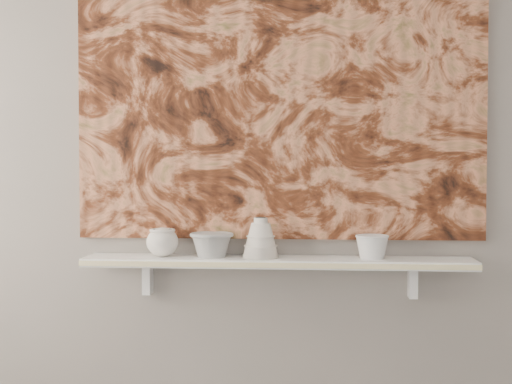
# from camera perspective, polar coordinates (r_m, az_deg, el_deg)

# --- Properties ---
(wall_back) EXTENTS (3.60, 0.00, 3.60)m
(wall_back) POSITION_cam_1_polar(r_m,az_deg,el_deg) (2.65, 1.83, 4.04)
(wall_back) COLOR gray
(wall_back) RESTS_ON floor
(shelf) EXTENTS (1.40, 0.18, 0.03)m
(shelf) POSITION_cam_1_polar(r_m,az_deg,el_deg) (2.57, 1.72, -5.61)
(shelf) COLOR white
(shelf) RESTS_ON wall_back
(shelf_stripe) EXTENTS (1.40, 0.01, 0.02)m
(shelf_stripe) POSITION_cam_1_polar(r_m,az_deg,el_deg) (2.48, 1.61, -5.90)
(shelf_stripe) COLOR beige
(shelf_stripe) RESTS_ON shelf
(bracket_left) EXTENTS (0.03, 0.06, 0.12)m
(bracket_left) POSITION_cam_1_polar(r_m,az_deg,el_deg) (2.72, -8.66, -6.82)
(bracket_left) COLOR white
(bracket_left) RESTS_ON wall_back
(bracket_right) EXTENTS (0.03, 0.06, 0.12)m
(bracket_right) POSITION_cam_1_polar(r_m,az_deg,el_deg) (2.67, 12.42, -7.00)
(bracket_right) COLOR white
(bracket_right) RESTS_ON wall_back
(painting) EXTENTS (1.50, 0.02, 1.10)m
(painting) POSITION_cam_1_polar(r_m,az_deg,el_deg) (2.65, 1.82, 8.16)
(painting) COLOR #5E2B16
(painting) RESTS_ON wall_back
(house_motif) EXTENTS (0.09, 0.00, 0.08)m
(house_motif) POSITION_cam_1_polar(r_m,az_deg,el_deg) (2.64, 11.62, 1.44)
(house_motif) COLOR black
(house_motif) RESTS_ON painting
(bowl_grey) EXTENTS (0.19, 0.19, 0.09)m
(bowl_grey) POSITION_cam_1_polar(r_m,az_deg,el_deg) (2.59, -3.56, -4.21)
(bowl_grey) COLOR gray
(bowl_grey) RESTS_ON shelf
(cup_cream) EXTENTS (0.15, 0.15, 0.11)m
(cup_cream) POSITION_cam_1_polar(r_m,az_deg,el_deg) (2.62, -7.50, -3.99)
(cup_cream) COLOR silver
(cup_cream) RESTS_ON shelf
(bell_vessel) EXTENTS (0.14, 0.14, 0.14)m
(bell_vessel) POSITION_cam_1_polar(r_m,az_deg,el_deg) (2.57, 0.38, -3.66)
(bell_vessel) COLOR silver
(bell_vessel) RESTS_ON shelf
(bowl_white) EXTENTS (0.15, 0.15, 0.09)m
(bowl_white) POSITION_cam_1_polar(r_m,az_deg,el_deg) (2.57, 9.27, -4.34)
(bowl_white) COLOR silver
(bowl_white) RESTS_ON shelf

